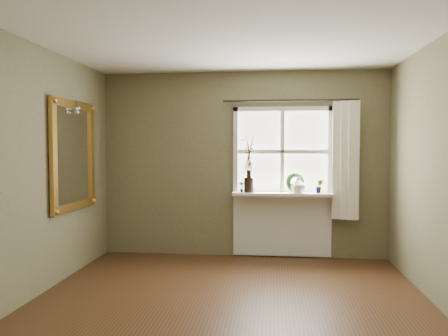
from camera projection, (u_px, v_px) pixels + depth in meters
name	position (u px, v px, depth m)	size (l,w,h in m)	color
floor	(226.00, 316.00, 3.97)	(4.50, 4.50, 0.00)	#402614
ceiling	(226.00, 27.00, 3.85)	(4.50, 4.50, 0.00)	silver
wall_back	(243.00, 164.00, 6.19)	(4.00, 0.10, 2.60)	#686344
wall_left	(11.00, 173.00, 4.14)	(0.10, 4.50, 2.60)	#686344
wall_front	(161.00, 212.00, 1.63)	(4.00, 0.10, 2.60)	#686344
window_frame	(282.00, 152.00, 6.05)	(1.36, 0.06, 1.24)	silver
window_sill	(282.00, 194.00, 5.97)	(1.36, 0.26, 0.04)	silver
window_apron	(282.00, 224.00, 6.10)	(1.36, 0.04, 0.88)	silver
dark_jug	(249.00, 185.00, 6.02)	(0.14, 0.14, 0.21)	black
cream_vase	(298.00, 185.00, 5.94)	(0.21, 0.21, 0.22)	beige
wreath	(295.00, 185.00, 5.99)	(0.28, 0.28, 0.07)	#2D4B21
potted_plant_left	(241.00, 187.00, 6.03)	(0.08, 0.05, 0.15)	#2D4B21
potted_plant_right	(319.00, 186.00, 5.91)	(0.10, 0.08, 0.18)	#2D4B21
curtain	(345.00, 160.00, 5.87)	(0.36, 0.12, 1.59)	silver
curtain_rod	(290.00, 100.00, 5.95)	(0.03, 0.03, 1.84)	black
gilt_mirror	(74.00, 155.00, 5.24)	(0.10, 1.10, 1.32)	white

